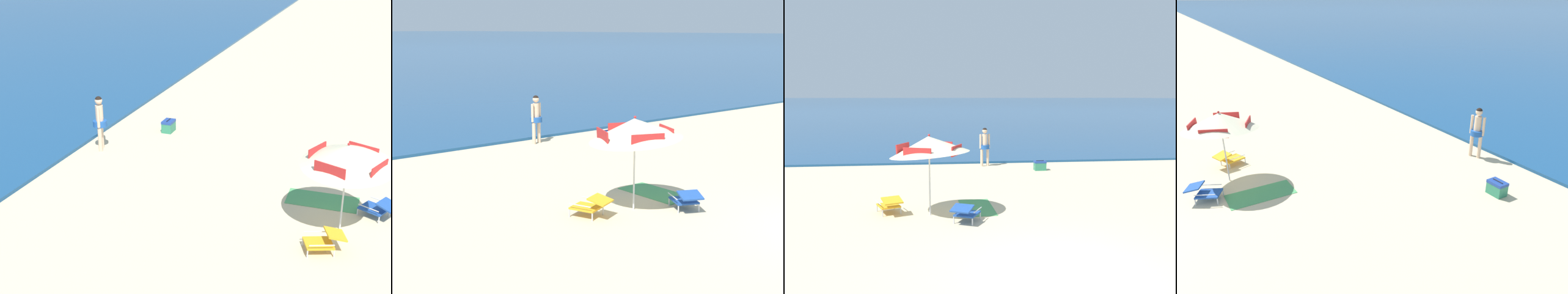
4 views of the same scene
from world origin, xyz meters
The scene contains 6 objects.
beach_umbrella_striped_main centered at (-2.37, 3.98, 1.86)m, with size 2.77×2.76×2.20m.
lounge_chair_under_umbrella centered at (-1.49, 3.19, 0.28)m, with size 0.85×0.99×0.49m.
lounge_chair_beside_umbrella centered at (-3.44, 4.20, 0.28)m, with size 0.81×0.98×0.49m.
person_standing_near_shore centered at (0.06, 11.57, 1.00)m, with size 0.49×0.42×1.73m.
cooler_box centered at (2.26, 10.21, 0.20)m, with size 0.50×0.35×0.43m.
beach_towel centered at (-1.06, 4.57, 0.01)m, with size 0.90×1.80×0.01m, color #4C9E5B.
Camera 2 is at (-10.75, -4.73, 4.04)m, focal length 50.93 mm.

